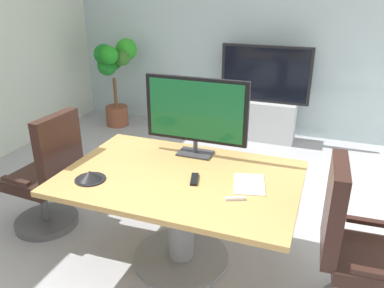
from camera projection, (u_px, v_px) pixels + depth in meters
name	position (u px, v px, depth m)	size (l,w,h in m)	color
ground_plane	(175.00, 245.00, 3.24)	(7.06, 7.06, 0.00)	#99999E
wall_back_glass_partition	(257.00, 36.00, 5.33)	(5.64, 0.10, 2.75)	#9EB2B7
conference_table	(180.00, 200.00, 2.88)	(1.72, 1.15, 0.75)	#B2894C
office_chair_left	(49.00, 182.00, 3.32)	(0.61, 0.59, 1.09)	#4C4C51
office_chair_right	(356.00, 259.00, 2.39)	(0.60, 0.58, 1.09)	#4C4C51
tv_monitor	(196.00, 112.00, 3.02)	(0.84, 0.18, 0.64)	#333338
wall_display_unit	(263.00, 109.00, 5.32)	(1.20, 0.36, 1.31)	#B7BABC
potted_plant	(114.00, 70.00, 5.69)	(0.54, 0.67, 1.30)	brown
conference_phone	(90.00, 176.00, 2.73)	(0.22, 0.22, 0.07)	black
remote_control	(194.00, 179.00, 2.73)	(0.05, 0.17, 0.02)	black
whiteboard_marker	(235.00, 199.00, 2.48)	(0.13, 0.02, 0.02)	silver
paper_notepad	(249.00, 184.00, 2.67)	(0.21, 0.30, 0.01)	white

